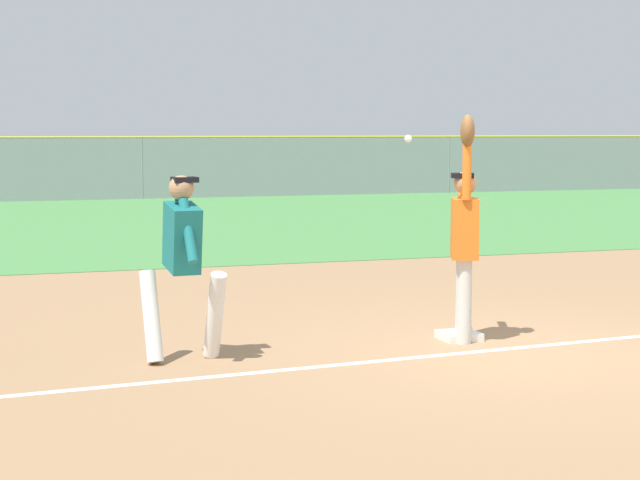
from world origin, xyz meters
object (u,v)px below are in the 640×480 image
Objects in this scene: runner at (182,254)px; parked_car_silver at (6,173)px; first_base at (459,336)px; parked_car_white at (167,172)px; fielder at (465,231)px; baseball at (408,139)px; parked_car_black at (313,170)px.

parked_car_silver is at bearing 88.11° from runner.
parked_car_white is at bearing 86.29° from first_base.
fielder reaches higher than parked_car_silver.
baseball is 28.39m from parked_car_black.
runner reaches higher than first_base.
parked_car_silver is 10.98m from parked_car_black.
first_base is 0.17× the size of fielder.
parked_car_black is (7.24, 27.39, -0.45)m from fielder.
runner reaches higher than parked_car_silver.
parked_car_black is (10.09, 27.39, -0.32)m from runner.
first_base is at bearing -71.30° from fielder.
parked_car_black is at bearing 75.16° from first_base.
first_base is 1.09m from fielder.
baseball is at bearing -94.04° from parked_car_white.
first_base is at bearing -1.66° from runner.
runner is at bearing -177.95° from first_base.
first_base is 0.08× the size of parked_car_silver.
parked_car_silver and parked_car_black have the same top height.
parked_car_white and parked_car_black have the same top height.
parked_car_white is (1.77, 27.34, 0.63)m from first_base.
parked_car_white is at bearing -174.32° from parked_car_black.
runner reaches higher than parked_car_white.
runner is 0.39× the size of parked_car_white.
parked_car_white is at bearing -71.04° from fielder.
fielder is at bearing -12.84° from baseball.
baseball is at bearing 178.06° from first_base.
first_base is 5.14× the size of baseball.
fielder reaches higher than runner.
parked_car_silver reaches higher than first_base.
parked_car_black is (7.23, 27.28, 0.63)m from first_base.
fielder is 28.09m from parked_car_silver.
first_base is 27.99m from parked_car_silver.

